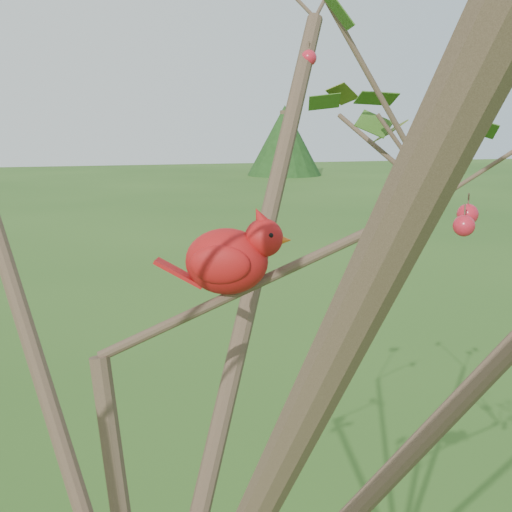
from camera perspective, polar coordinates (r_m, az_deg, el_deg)
The scene contains 3 objects.
crabapple_tree at distance 0.96m, azimuth -9.29°, elevation -1.21°, with size 2.35×2.05×2.95m.
cardinal at distance 1.09m, azimuth -2.22°, elevation -0.17°, with size 0.23×0.15×0.16m.
distant_trees at distance 25.77m, azimuth -15.15°, elevation 9.06°, with size 39.01×13.53×3.38m.
Camera 1 is at (-0.10, -0.95, 2.33)m, focal length 45.00 mm.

